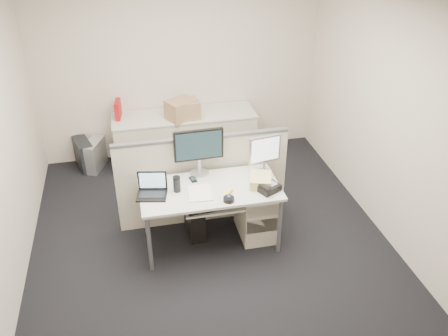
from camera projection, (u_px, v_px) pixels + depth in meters
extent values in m
cube|color=black|center=(211.00, 242.00, 5.45)|extent=(4.00, 4.50, 0.01)
cube|color=beige|center=(179.00, 65.00, 6.64)|extent=(4.00, 0.02, 2.70)
cube|color=beige|center=(279.00, 301.00, 2.87)|extent=(4.00, 0.02, 2.70)
cube|color=beige|center=(390.00, 118.00, 5.13)|extent=(0.02, 4.50, 2.70)
cube|color=#B2AFA8|center=(210.00, 189.00, 5.08)|extent=(1.50, 0.75, 0.03)
cylinder|color=slate|center=(150.00, 244.00, 4.87)|extent=(0.04, 0.04, 0.70)
cylinder|color=slate|center=(145.00, 208.00, 5.41)|extent=(0.04, 0.04, 0.70)
cylinder|color=slate|center=(280.00, 226.00, 5.12)|extent=(0.04, 0.04, 0.70)
cylinder|color=slate|center=(263.00, 193.00, 5.67)|extent=(0.04, 0.04, 0.70)
cube|color=#B2AFA8|center=(213.00, 206.00, 4.98)|extent=(0.62, 0.32, 0.02)
cube|color=#ACA695|center=(257.00, 210.00, 5.42)|extent=(0.40, 0.55, 0.65)
cube|color=beige|center=(203.00, 181.00, 5.54)|extent=(2.00, 0.06, 1.10)
cube|color=#ACA695|center=(185.00, 138.00, 6.88)|extent=(2.00, 0.60, 0.72)
cube|color=black|center=(199.00, 152.00, 5.19)|extent=(0.55, 0.23, 0.55)
cube|color=#B7B7BC|center=(264.00, 155.00, 5.23)|extent=(0.40, 0.24, 0.45)
cube|color=black|center=(151.00, 187.00, 4.88)|extent=(0.35, 0.29, 0.23)
cylinder|color=black|center=(229.00, 199.00, 4.85)|extent=(0.15, 0.15, 0.04)
cube|color=black|center=(269.00, 188.00, 5.01)|extent=(0.28, 0.26, 0.07)
cube|color=silver|center=(200.00, 193.00, 4.98)|extent=(0.27, 0.33, 0.01)
cube|color=yellow|center=(205.00, 188.00, 5.06)|extent=(0.10, 0.10, 0.01)
cylinder|color=black|center=(177.00, 185.00, 4.98)|extent=(0.08, 0.08, 0.16)
ellipsoid|color=yellow|center=(229.00, 192.00, 4.97)|extent=(0.15, 0.16, 0.04)
cube|color=black|center=(193.00, 179.00, 5.21)|extent=(0.08, 0.13, 0.02)
cube|color=beige|center=(261.00, 180.00, 5.11)|extent=(0.30, 0.34, 0.11)
cube|color=black|center=(209.00, 207.00, 4.92)|extent=(0.49, 0.21, 0.03)
cube|color=black|center=(195.00, 219.00, 5.48)|extent=(0.19, 0.43, 0.40)
cube|color=black|center=(84.00, 154.00, 6.77)|extent=(0.31, 0.49, 0.43)
cube|color=#B7B7BC|center=(95.00, 155.00, 6.76)|extent=(0.33, 0.49, 0.42)
cube|color=#927353|center=(181.00, 110.00, 6.51)|extent=(0.48, 0.44, 0.29)
cube|color=#927353|center=(185.00, 110.00, 6.53)|extent=(0.42, 0.35, 0.27)
cube|color=#9F0F13|center=(118.00, 110.00, 6.55)|extent=(0.10, 0.29, 0.26)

